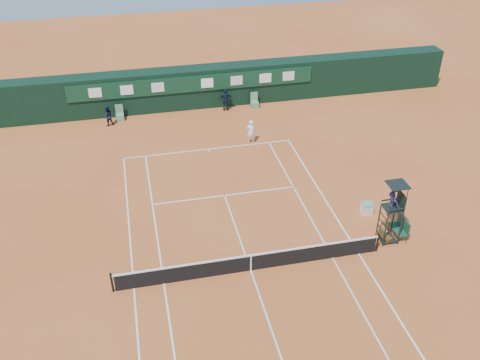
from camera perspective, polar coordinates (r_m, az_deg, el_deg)
name	(u,v)px	position (r m, az deg, el deg)	size (l,w,h in m)	color
ground	(251,270)	(25.73, 1.15, -9.61)	(90.00, 90.00, 0.00)	#C2622E
court_lines	(251,270)	(25.72, 1.15, -9.60)	(11.05, 23.85, 0.01)	silver
tennis_net	(251,262)	(25.38, 1.16, -8.76)	(12.90, 0.10, 1.10)	black
back_wall	(192,87)	(40.63, -5.11, 9.83)	(40.00, 1.65, 3.00)	black
linesman_chair_left	(120,116)	(39.73, -12.68, 6.68)	(0.55, 0.50, 1.15)	#5A8A68
linesman_chair_right	(255,103)	(40.75, 1.56, 8.19)	(0.55, 0.50, 1.15)	#5B8B62
umpire_chair	(394,201)	(26.96, 16.07, -2.17)	(0.96, 0.95, 3.42)	black
player_bench	(401,227)	(28.50, 16.76, -4.80)	(0.55, 1.20, 1.10)	#173B28
tennis_bag	(384,237)	(28.30, 15.08, -5.93)	(0.37, 0.84, 0.31)	black
cooler	(367,208)	(29.86, 13.38, -2.95)	(0.57, 0.57, 0.65)	silver
tennis_ball	(263,187)	(31.31, 2.51, -0.74)	(0.07, 0.07, 0.07)	#B5D130
player	(251,132)	(35.54, 1.17, 5.17)	(0.60, 0.39, 1.65)	white
ball_kid_left	(108,116)	(38.96, -13.93, 6.65)	(0.72, 0.56, 1.47)	black
ball_kid_right	(226,100)	(40.01, -1.53, 8.54)	(1.00, 0.42, 1.70)	black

